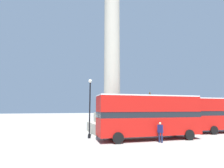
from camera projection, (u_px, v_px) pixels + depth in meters
ground_plane at (112, 132)px, 22.54m from camera, size 200.00×200.00×0.00m
monument_column at (112, 63)px, 23.82m from camera, size 5.54×5.54×25.21m
bus_b at (149, 115)px, 17.65m from camera, size 10.57×3.51×4.37m
equestrian_statue at (151, 116)px, 31.44m from camera, size 4.47×4.17×6.06m
street_lamp at (90, 106)px, 18.54m from camera, size 0.39×0.39×6.20m
pedestrian_near_lamp at (160, 131)px, 15.85m from camera, size 0.38×0.51×1.81m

